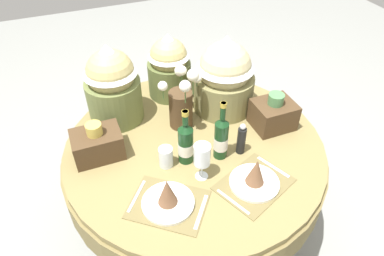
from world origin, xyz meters
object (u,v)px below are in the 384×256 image
tumbler_near_right (166,157)px  woven_basket_side_right (273,114)px  flower_vase (182,102)px  place_setting_right (255,178)px  wine_bottle_left (186,143)px  pepper_mill (241,139)px  gift_tub_back_centre (169,63)px  wine_glass_left (202,155)px  wine_bottle_centre (221,138)px  place_setting_left (168,198)px  gift_tub_back_right (225,72)px  gift_tub_back_left (112,81)px  woven_basket_side_left (97,144)px  dining_table (194,161)px

tumbler_near_right → woven_basket_side_right: woven_basket_side_right is taller
flower_vase → tumbler_near_right: size_ratio=3.38×
place_setting_right → wine_bottle_left: size_ratio=1.31×
pepper_mill → gift_tub_back_centre: gift_tub_back_centre is taller
wine_glass_left → tumbler_near_right: size_ratio=1.84×
wine_bottle_centre → wine_bottle_left: bearing=168.5°
wine_bottle_left → wine_bottle_centre: 0.18m
place_setting_right → wine_glass_left: wine_glass_left is taller
place_setting_left → pepper_mill: bearing=21.8°
pepper_mill → gift_tub_back_right: size_ratio=0.40×
wine_bottle_centre → woven_basket_side_right: bearing=16.5°
gift_tub_back_centre → woven_basket_side_right: 0.69m
wine_glass_left → gift_tub_back_centre: 0.74m
wine_glass_left → gift_tub_back_left: (-0.28, 0.62, 0.10)m
flower_vase → gift_tub_back_right: (0.29, 0.07, 0.08)m
gift_tub_back_left → place_setting_left: bearing=-84.4°
place_setting_left → wine_bottle_centre: (0.35, 0.20, 0.08)m
flower_vase → wine_glass_left: flower_vase is taller
place_setting_left → pepper_mill: 0.50m
place_setting_left → gift_tub_back_centre: (0.30, 0.83, 0.17)m
place_setting_right → gift_tub_back_right: size_ratio=0.88×
gift_tub_back_left → wine_bottle_left: bearing=-62.8°
woven_basket_side_left → flower_vase: bearing=8.8°
flower_vase → gift_tub_back_right: 0.31m
wine_glass_left → gift_tub_back_right: gift_tub_back_right is taller
place_setting_left → gift_tub_back_centre: bearing=70.3°
place_setting_left → pepper_mill: (0.46, 0.19, 0.04)m
place_setting_left → gift_tub_back_centre: 0.90m
dining_table → pepper_mill: size_ratio=7.60×
dining_table → tumbler_near_right: size_ratio=12.89×
place_setting_left → woven_basket_side_right: (0.73, 0.31, 0.04)m
woven_basket_side_left → place_setting_left: bearing=-62.4°
wine_bottle_left → gift_tub_back_right: (0.37, 0.34, 0.12)m
tumbler_near_right → woven_basket_side_left: woven_basket_side_left is taller
gift_tub_back_centre → woven_basket_side_left: 0.67m
wine_bottle_centre → gift_tub_back_right: (0.19, 0.38, 0.12)m
gift_tub_back_right → woven_basket_side_left: 0.81m
place_setting_right → wine_bottle_left: bearing=131.6°
woven_basket_side_left → place_setting_right: bearing=-36.2°
wine_glass_left → gift_tub_back_right: (0.34, 0.48, 0.10)m
wine_glass_left → woven_basket_side_left: bearing=142.4°
place_setting_left → wine_bottle_centre: 0.41m
pepper_mill → place_setting_right: bearing=-100.6°
tumbler_near_right → woven_basket_side_left: size_ratio=0.45×
place_setting_left → wine_bottle_centre: wine_bottle_centre is taller
wine_bottle_centre → pepper_mill: bearing=-7.3°
flower_vase → wine_bottle_left: size_ratio=1.19×
wine_bottle_left → tumbler_near_right: wine_bottle_left is taller
pepper_mill → gift_tub_back_left: (-0.53, 0.53, 0.16)m
dining_table → wine_bottle_centre: bearing=-57.0°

